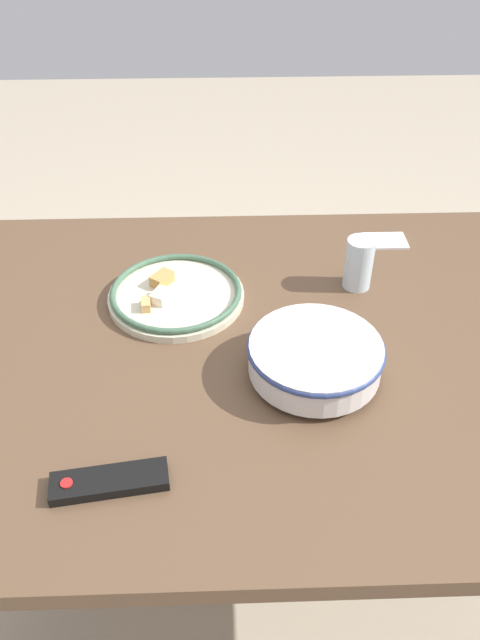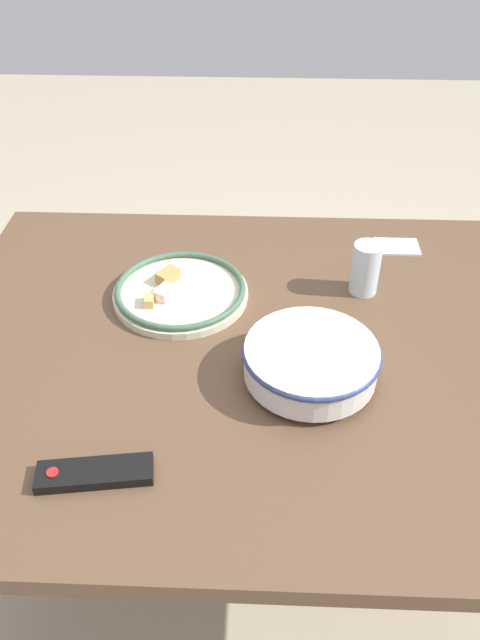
# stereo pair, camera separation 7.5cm
# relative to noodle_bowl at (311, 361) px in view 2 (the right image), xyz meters

# --- Properties ---
(ground_plane) EXTENTS (8.00, 8.00, 0.00)m
(ground_plane) POSITION_rel_noodle_bowl_xyz_m (0.09, -0.10, -0.77)
(ground_plane) COLOR #B7A88E
(dining_table) EXTENTS (1.43, 1.09, 0.72)m
(dining_table) POSITION_rel_noodle_bowl_xyz_m (0.09, -0.10, -0.12)
(dining_table) COLOR brown
(dining_table) RESTS_ON ground_plane
(noodle_bowl) EXTENTS (0.27, 0.27, 0.08)m
(noodle_bowl) POSITION_rel_noodle_bowl_xyz_m (0.00, 0.00, 0.00)
(noodle_bowl) COLOR silver
(noodle_bowl) RESTS_ON dining_table
(food_plate) EXTENTS (0.31, 0.31, 0.05)m
(food_plate) POSITION_rel_noodle_bowl_xyz_m (0.29, -0.26, -0.03)
(food_plate) COLOR beige
(food_plate) RESTS_ON dining_table
(tv_remote) EXTENTS (0.20, 0.08, 0.02)m
(tv_remote) POSITION_rel_noodle_bowl_xyz_m (0.37, 0.25, -0.04)
(tv_remote) COLOR black
(tv_remote) RESTS_ON dining_table
(drinking_glass) EXTENTS (0.07, 0.07, 0.13)m
(drinking_glass) POSITION_rel_noodle_bowl_xyz_m (-0.14, -0.30, 0.01)
(drinking_glass) COLOR silver
(drinking_glass) RESTS_ON dining_table
(folded_napkin) EXTENTS (0.11, 0.08, 0.01)m
(folded_napkin) POSITION_rel_noodle_bowl_xyz_m (-0.25, -0.50, -0.05)
(folded_napkin) COLOR white
(folded_napkin) RESTS_ON dining_table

